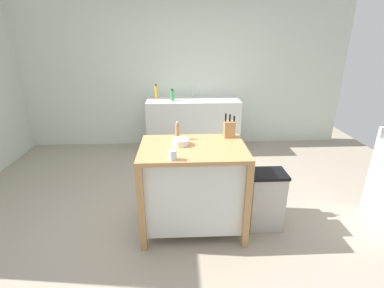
{
  "coord_description": "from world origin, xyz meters",
  "views": [
    {
      "loc": [
        -0.11,
        -2.62,
        1.9
      ],
      "look_at": [
        0.02,
        0.08,
        0.86
      ],
      "focal_mm": 26.36,
      "sensor_mm": 36.0,
      "label": 1
    }
  ],
  "objects_px": {
    "kitchen_island": "(193,184)",
    "sink_faucet": "(193,91)",
    "knife_block": "(229,129)",
    "bowl_ceramic_wide": "(180,142)",
    "bottle_dish_soap": "(156,92)",
    "drinking_cup": "(173,155)",
    "trash_bin": "(266,199)",
    "pepper_grinder": "(177,131)",
    "bottle_spray_cleaner": "(172,95)"
  },
  "relations": [
    {
      "from": "sink_faucet",
      "to": "drinking_cup",
      "type": "bearing_deg",
      "value": -96.53
    },
    {
      "from": "knife_block",
      "to": "bowl_ceramic_wide",
      "type": "relative_size",
      "value": 1.52
    },
    {
      "from": "kitchen_island",
      "to": "pepper_grinder",
      "type": "bearing_deg",
      "value": 122.96
    },
    {
      "from": "drinking_cup",
      "to": "bowl_ceramic_wide",
      "type": "bearing_deg",
      "value": 78.82
    },
    {
      "from": "trash_bin",
      "to": "knife_block",
      "type": "bearing_deg",
      "value": 141.44
    },
    {
      "from": "drinking_cup",
      "to": "bottle_spray_cleaner",
      "type": "relative_size",
      "value": 0.45
    },
    {
      "from": "kitchen_island",
      "to": "bowl_ceramic_wide",
      "type": "height_order",
      "value": "bowl_ceramic_wide"
    },
    {
      "from": "kitchen_island",
      "to": "trash_bin",
      "type": "xyz_separation_m",
      "value": [
        0.75,
        -0.03,
        -0.19
      ]
    },
    {
      "from": "knife_block",
      "to": "trash_bin",
      "type": "xyz_separation_m",
      "value": [
        0.36,
        -0.29,
        -0.68
      ]
    },
    {
      "from": "kitchen_island",
      "to": "pepper_grinder",
      "type": "distance_m",
      "value": 0.56
    },
    {
      "from": "drinking_cup",
      "to": "trash_bin",
      "type": "distance_m",
      "value": 1.16
    },
    {
      "from": "drinking_cup",
      "to": "pepper_grinder",
      "type": "relative_size",
      "value": 0.47
    },
    {
      "from": "trash_bin",
      "to": "sink_faucet",
      "type": "bearing_deg",
      "value": 104.99
    },
    {
      "from": "bowl_ceramic_wide",
      "to": "sink_faucet",
      "type": "xyz_separation_m",
      "value": [
        0.23,
        2.3,
        0.06
      ]
    },
    {
      "from": "pepper_grinder",
      "to": "sink_faucet",
      "type": "xyz_separation_m",
      "value": [
        0.26,
        2.12,
        0.01
      ]
    },
    {
      "from": "bottle_spray_cleaner",
      "to": "bottle_dish_soap",
      "type": "height_order",
      "value": "bottle_dish_soap"
    },
    {
      "from": "drinking_cup",
      "to": "bottle_dish_soap",
      "type": "height_order",
      "value": "bottle_dish_soap"
    },
    {
      "from": "knife_block",
      "to": "pepper_grinder",
      "type": "relative_size",
      "value": 1.36
    },
    {
      "from": "trash_bin",
      "to": "bottle_spray_cleaner",
      "type": "bearing_deg",
      "value": 114.45
    },
    {
      "from": "kitchen_island",
      "to": "pepper_grinder",
      "type": "xyz_separation_m",
      "value": [
        -0.15,
        0.23,
        0.49
      ]
    },
    {
      "from": "bowl_ceramic_wide",
      "to": "drinking_cup",
      "type": "distance_m",
      "value": 0.35
    },
    {
      "from": "knife_block",
      "to": "bowl_ceramic_wide",
      "type": "distance_m",
      "value": 0.55
    },
    {
      "from": "kitchen_island",
      "to": "bowl_ceramic_wide",
      "type": "xyz_separation_m",
      "value": [
        -0.12,
        0.05,
        0.43
      ]
    },
    {
      "from": "pepper_grinder",
      "to": "sink_faucet",
      "type": "distance_m",
      "value": 2.14
    },
    {
      "from": "bowl_ceramic_wide",
      "to": "pepper_grinder",
      "type": "bearing_deg",
      "value": 99.09
    },
    {
      "from": "bottle_spray_cleaner",
      "to": "bottle_dish_soap",
      "type": "relative_size",
      "value": 0.8
    },
    {
      "from": "trash_bin",
      "to": "sink_faucet",
      "type": "xyz_separation_m",
      "value": [
        -0.64,
        2.38,
        0.68
      ]
    },
    {
      "from": "sink_faucet",
      "to": "bottle_spray_cleaner",
      "type": "height_order",
      "value": "sink_faucet"
    },
    {
      "from": "sink_faucet",
      "to": "kitchen_island",
      "type": "bearing_deg",
      "value": -92.79
    },
    {
      "from": "bowl_ceramic_wide",
      "to": "trash_bin",
      "type": "bearing_deg",
      "value": -5.31
    },
    {
      "from": "trash_bin",
      "to": "bottle_dish_soap",
      "type": "bearing_deg",
      "value": 118.4
    },
    {
      "from": "kitchen_island",
      "to": "sink_faucet",
      "type": "bearing_deg",
      "value": 87.21
    },
    {
      "from": "sink_faucet",
      "to": "bottle_spray_cleaner",
      "type": "bearing_deg",
      "value": -148.41
    },
    {
      "from": "drinking_cup",
      "to": "sink_faucet",
      "type": "distance_m",
      "value": 2.66
    },
    {
      "from": "drinking_cup",
      "to": "pepper_grinder",
      "type": "height_order",
      "value": "pepper_grinder"
    },
    {
      "from": "knife_block",
      "to": "bowl_ceramic_wide",
      "type": "bearing_deg",
      "value": -157.98
    },
    {
      "from": "kitchen_island",
      "to": "bottle_dish_soap",
      "type": "relative_size",
      "value": 4.19
    },
    {
      "from": "drinking_cup",
      "to": "kitchen_island",
      "type": "bearing_deg",
      "value": 57.49
    },
    {
      "from": "knife_block",
      "to": "bottle_dish_soap",
      "type": "distance_m",
      "value": 2.24
    },
    {
      "from": "pepper_grinder",
      "to": "bottle_dish_soap",
      "type": "distance_m",
      "value": 2.11
    },
    {
      "from": "knife_block",
      "to": "bottle_spray_cleaner",
      "type": "bearing_deg",
      "value": 108.38
    },
    {
      "from": "drinking_cup",
      "to": "trash_bin",
      "type": "relative_size",
      "value": 0.14
    },
    {
      "from": "drinking_cup",
      "to": "bottle_dish_soap",
      "type": "relative_size",
      "value": 0.36
    },
    {
      "from": "bottle_dish_soap",
      "to": "bottle_spray_cleaner",
      "type": "bearing_deg",
      "value": -31.79
    },
    {
      "from": "pepper_grinder",
      "to": "trash_bin",
      "type": "distance_m",
      "value": 1.15
    },
    {
      "from": "pepper_grinder",
      "to": "bottle_dish_soap",
      "type": "relative_size",
      "value": 0.76
    },
    {
      "from": "knife_block",
      "to": "drinking_cup",
      "type": "xyz_separation_m",
      "value": [
        -0.58,
        -0.55,
        -0.05
      ]
    },
    {
      "from": "kitchen_island",
      "to": "pepper_grinder",
      "type": "relative_size",
      "value": 5.5
    },
    {
      "from": "knife_block",
      "to": "trash_bin",
      "type": "bearing_deg",
      "value": -38.56
    },
    {
      "from": "sink_faucet",
      "to": "knife_block",
      "type": "bearing_deg",
      "value": -82.47
    }
  ]
}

